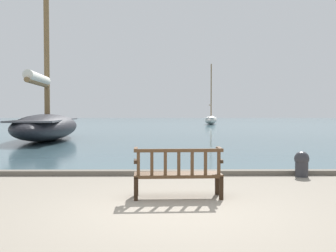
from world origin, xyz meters
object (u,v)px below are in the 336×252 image
park_bench (178,172)px  sailboat_nearest_port (211,119)px  sailboat_nearest_starboard (46,124)px  mooring_bollard (302,163)px

park_bench → sailboat_nearest_port: (5.16, 40.40, 0.15)m
park_bench → sailboat_nearest_starboard: sailboat_nearest_starboard is taller
park_bench → mooring_bollard: (3.08, 2.44, -0.14)m
park_bench → sailboat_nearest_starboard: bearing=114.1°
sailboat_nearest_port → mooring_bollard: bearing=-93.1°
mooring_bollard → sailboat_nearest_port: bearing=86.9°
sailboat_nearest_starboard → park_bench: bearing=-65.9°
sailboat_nearest_port → mooring_bollard: 38.01m
park_bench → mooring_bollard: size_ratio=2.63×
sailboat_nearest_starboard → mooring_bollard: sailboat_nearest_starboard is taller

